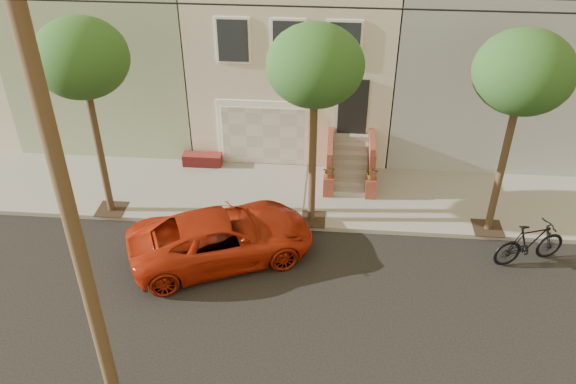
{
  "coord_description": "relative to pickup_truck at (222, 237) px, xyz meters",
  "views": [
    {
      "loc": [
        1.56,
        -11.33,
        11.38
      ],
      "look_at": [
        0.34,
        3.0,
        1.75
      ],
      "focal_mm": 37.14,
      "sensor_mm": 36.0,
      "label": 1
    }
  ],
  "objects": [
    {
      "name": "tree_mid",
      "position": [
        2.5,
        1.87,
        4.52
      ],
      "size": [
        2.7,
        2.57,
        6.3
      ],
      "color": "#2D2116",
      "rests_on": "sidewalk"
    },
    {
      "name": "tree_left",
      "position": [
        -4.0,
        1.87,
        4.52
      ],
      "size": [
        2.7,
        2.57,
        6.3
      ],
      "color": "#2D2116",
      "rests_on": "sidewalk"
    },
    {
      "name": "sidewalk",
      "position": [
        1.5,
        3.32,
        -0.67
      ],
      "size": [
        40.0,
        3.7,
        0.15
      ],
      "primitive_type": "cube",
      "color": "gray",
      "rests_on": "ground"
    },
    {
      "name": "tree_right",
      "position": [
        8.0,
        1.87,
        4.52
      ],
      "size": [
        2.7,
        2.57,
        6.3
      ],
      "color": "#2D2116",
      "rests_on": "sidewalk"
    },
    {
      "name": "pickup_truck",
      "position": [
        0.0,
        0.0,
        0.0
      ],
      "size": [
        5.86,
        4.35,
        1.48
      ],
      "primitive_type": "imported",
      "rotation": [
        0.0,
        0.0,
        1.97
      ],
      "color": "#A7220D",
      "rests_on": "ground"
    },
    {
      "name": "ground",
      "position": [
        1.5,
        -2.03,
        -0.74
      ],
      "size": [
        90.0,
        90.0,
        0.0
      ],
      "primitive_type": "plane",
      "color": "black",
      "rests_on": "ground"
    },
    {
      "name": "house_row",
      "position": [
        1.5,
        9.16,
        2.9
      ],
      "size": [
        33.1,
        11.7,
        7.0
      ],
      "color": "beige",
      "rests_on": "sidewalk"
    },
    {
      "name": "motorcycle",
      "position": [
        8.85,
        0.53,
        -0.07
      ],
      "size": [
        2.33,
        1.34,
        1.35
      ],
      "primitive_type": "imported",
      "rotation": [
        0.0,
        0.0,
        1.91
      ],
      "color": "black",
      "rests_on": "ground"
    }
  ]
}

